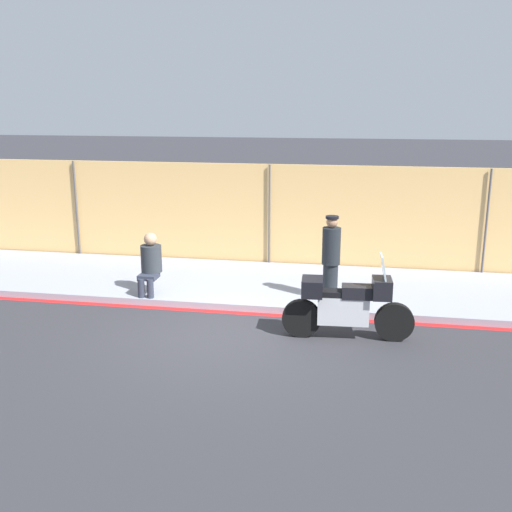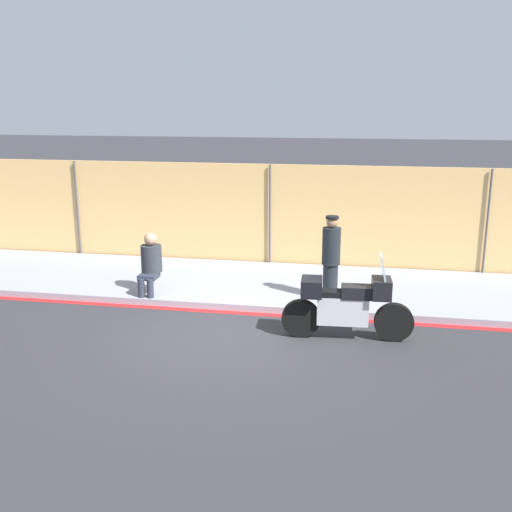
% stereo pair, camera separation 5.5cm
% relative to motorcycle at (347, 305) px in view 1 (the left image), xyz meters
% --- Properties ---
extents(ground_plane, '(120.00, 120.00, 0.00)m').
position_rel_motorcycle_xyz_m(ground_plane, '(-2.05, -0.29, -0.62)').
color(ground_plane, '#2D2D33').
extents(sidewalk, '(37.72, 3.32, 0.14)m').
position_rel_motorcycle_xyz_m(sidewalk, '(-2.05, 2.68, -0.55)').
color(sidewalk, '#8E93A3').
rests_on(sidewalk, ground_plane).
extents(curb_paint_stripe, '(37.72, 0.18, 0.01)m').
position_rel_motorcycle_xyz_m(curb_paint_stripe, '(-2.05, 0.93, -0.62)').
color(curb_paint_stripe, red).
rests_on(curb_paint_stripe, ground_plane).
extents(storefront_fence, '(35.83, 0.17, 2.57)m').
position_rel_motorcycle_xyz_m(storefront_fence, '(-2.05, 4.43, 0.66)').
color(storefront_fence, '#E5B26B').
rests_on(storefront_fence, ground_plane).
extents(motorcycle, '(2.29, 0.58, 1.53)m').
position_rel_motorcycle_xyz_m(motorcycle, '(0.00, 0.00, 0.00)').
color(motorcycle, black).
rests_on(motorcycle, ground_plane).
extents(officer_standing, '(0.37, 0.37, 1.72)m').
position_rel_motorcycle_xyz_m(officer_standing, '(-0.38, 1.71, 0.40)').
color(officer_standing, '#1E2328').
rests_on(officer_standing, sidewalk).
extents(person_seated_on_curb, '(0.43, 0.68, 1.28)m').
position_rel_motorcycle_xyz_m(person_seated_on_curb, '(-4.10, 1.47, 0.21)').
color(person_seated_on_curb, '#2D3342').
rests_on(person_seated_on_curb, sidewalk).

